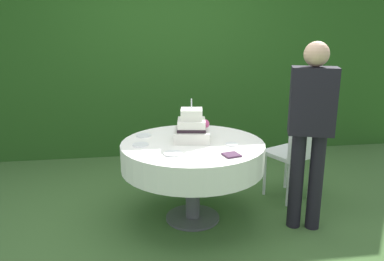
{
  "coord_description": "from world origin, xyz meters",
  "views": [
    {
      "loc": [
        -0.48,
        -3.17,
        1.72
      ],
      "look_at": [
        -0.0,
        0.04,
        0.83
      ],
      "focal_mm": 36.03,
      "sensor_mm": 36.0,
      "label": 1
    }
  ],
  "objects": [
    {
      "name": "ground_plane",
      "position": [
        0.0,
        0.0,
        0.0
      ],
      "size": [
        20.0,
        20.0,
        0.0
      ],
      "primitive_type": "plane",
      "color": "#3D602D"
    },
    {
      "name": "foliage_hedge",
      "position": [
        0.0,
        2.19,
        1.47
      ],
      "size": [
        6.8,
        0.65,
        2.95
      ],
      "primitive_type": "cube",
      "color": "#234C19",
      "rests_on": "ground_plane"
    },
    {
      "name": "cake_table",
      "position": [
        0.0,
        0.0,
        0.61
      ],
      "size": [
        1.25,
        1.25,
        0.73
      ],
      "color": "#4C4C51",
      "rests_on": "ground_plane"
    },
    {
      "name": "wedding_cake",
      "position": [
        0.0,
        0.07,
        0.84
      ],
      "size": [
        0.36,
        0.35,
        0.38
      ],
      "color": "white",
      "rests_on": "cake_table"
    },
    {
      "name": "serving_plate_near",
      "position": [
        -0.2,
        -0.29,
        0.74
      ],
      "size": [
        0.15,
        0.15,
        0.01
      ],
      "primitive_type": "cylinder",
      "color": "white",
      "rests_on": "cake_table"
    },
    {
      "name": "serving_plate_far",
      "position": [
        0.32,
        -0.11,
        0.74
      ],
      "size": [
        0.11,
        0.11,
        0.01
      ],
      "primitive_type": "cylinder",
      "color": "white",
      "rests_on": "cake_table"
    },
    {
      "name": "serving_plate_left",
      "position": [
        -0.45,
        -0.01,
        0.74
      ],
      "size": [
        0.14,
        0.14,
        0.01
      ],
      "primitive_type": "cylinder",
      "color": "white",
      "rests_on": "cake_table"
    },
    {
      "name": "serving_plate_right",
      "position": [
        -0.42,
        0.27,
        0.74
      ],
      "size": [
        0.14,
        0.14,
        0.01
      ],
      "primitive_type": "cylinder",
      "color": "white",
      "rests_on": "cake_table"
    },
    {
      "name": "napkin_stack",
      "position": [
        0.25,
        -0.39,
        0.74
      ],
      "size": [
        0.15,
        0.15,
        0.01
      ],
      "primitive_type": "cube",
      "rotation": [
        0.0,
        0.0,
        0.24
      ],
      "color": "#4C2D47",
      "rests_on": "cake_table"
    },
    {
      "name": "garden_chair",
      "position": [
        1.06,
        0.25,
        0.54
      ],
      "size": [
        0.53,
        0.53,
        0.89
      ],
      "color": "white",
      "rests_on": "ground_plane"
    },
    {
      "name": "standing_person",
      "position": [
        0.94,
        -0.29,
        0.93
      ],
      "size": [
        0.41,
        0.31,
        1.6
      ],
      "color": "black",
      "rests_on": "ground_plane"
    }
  ]
}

